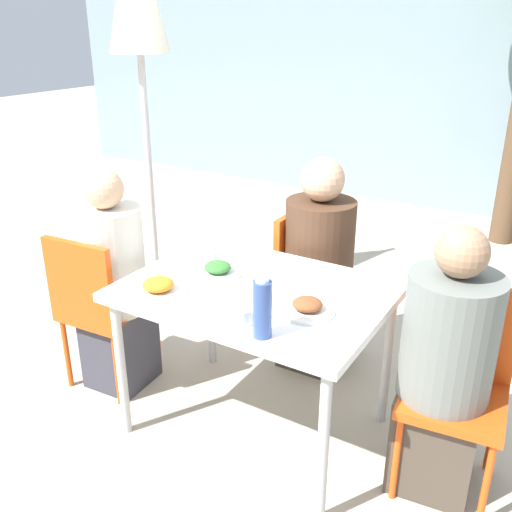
% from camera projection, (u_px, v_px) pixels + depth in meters
% --- Properties ---
extents(ground_plane, '(24.00, 24.00, 0.00)m').
position_uv_depth(ground_plane, '(256.00, 425.00, 2.79)').
color(ground_plane, '#B2A893').
extents(building_facade, '(10.00, 0.20, 3.00)m').
position_uv_depth(building_facade, '(476.00, 57.00, 5.38)').
color(building_facade, gray).
rests_on(building_facade, ground).
extents(dining_table, '(1.14, 0.83, 0.75)m').
position_uv_depth(dining_table, '(256.00, 301.00, 2.53)').
color(dining_table, white).
rests_on(dining_table, ground).
extents(chair_left, '(0.43, 0.43, 0.86)m').
position_uv_depth(chair_left, '(97.00, 302.00, 2.90)').
color(chair_left, '#E54C14').
rests_on(chair_left, ground).
extents(person_left, '(0.34, 0.34, 1.18)m').
position_uv_depth(person_left, '(114.00, 289.00, 2.93)').
color(person_left, '#383842').
rests_on(person_left, ground).
extents(chair_right, '(0.44, 0.44, 0.86)m').
position_uv_depth(chair_right, '(459.00, 373.00, 2.32)').
color(chair_right, '#E54C14').
rests_on(chair_right, ground).
extents(person_right, '(0.36, 0.36, 1.16)m').
position_uv_depth(person_right, '(444.00, 373.00, 2.26)').
color(person_right, '#473D33').
rests_on(person_right, ground).
extents(chair_far, '(0.40, 0.40, 0.86)m').
position_uv_depth(chair_far, '(309.00, 275.00, 3.20)').
color(chair_far, '#E54C14').
rests_on(chair_far, ground).
extents(person_far, '(0.37, 0.37, 1.20)m').
position_uv_depth(person_far, '(318.00, 273.00, 3.10)').
color(person_far, '#473D33').
rests_on(person_far, ground).
extents(closed_umbrella, '(0.36, 0.36, 2.46)m').
position_uv_depth(closed_umbrella, '(137.00, 6.00, 3.25)').
color(closed_umbrella, '#333333').
rests_on(closed_umbrella, ground).
extents(plate_0, '(0.22, 0.22, 0.06)m').
position_uv_depth(plate_0, '(307.00, 307.00, 2.28)').
color(plate_0, white).
rests_on(plate_0, dining_table).
extents(plate_1, '(0.24, 0.24, 0.07)m').
position_uv_depth(plate_1, '(158.00, 288.00, 2.44)').
color(plate_1, white).
rests_on(plate_1, dining_table).
extents(plate_2, '(0.22, 0.22, 0.06)m').
position_uv_depth(plate_2, '(218.00, 270.00, 2.62)').
color(plate_2, white).
rests_on(plate_2, dining_table).
extents(bottle, '(0.07, 0.07, 0.24)m').
position_uv_depth(bottle, '(262.00, 308.00, 2.08)').
color(bottle, '#334C8E').
rests_on(bottle, dining_table).
extents(drinking_cup, '(0.07, 0.07, 0.09)m').
position_uv_depth(drinking_cup, '(208.00, 250.00, 2.79)').
color(drinking_cup, white).
rests_on(drinking_cup, dining_table).
extents(salad_bowl, '(0.17, 0.17, 0.06)m').
position_uv_depth(salad_bowl, '(235.00, 311.00, 2.23)').
color(salad_bowl, white).
rests_on(salad_bowl, dining_table).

